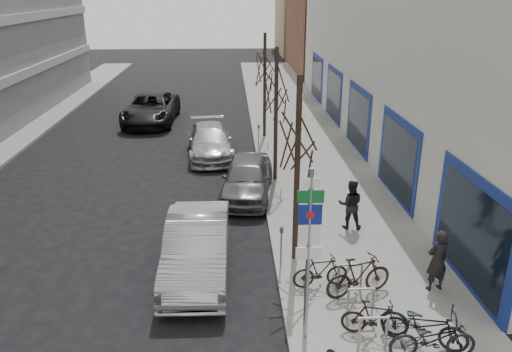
{
  "coord_description": "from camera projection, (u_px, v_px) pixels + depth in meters",
  "views": [
    {
      "loc": [
        0.8,
        -9.26,
        7.55
      ],
      "look_at": [
        1.57,
        5.47,
        2.0
      ],
      "focal_mm": 35.0,
      "sensor_mm": 36.0,
      "label": 1
    }
  ],
  "objects": [
    {
      "name": "pedestrian_far",
      "position": [
        350.0,
        204.0,
        16.21
      ],
      "size": [
        0.68,
        0.52,
        1.68
      ],
      "primitive_type": "imported",
      "rotation": [
        0.0,
        0.0,
        2.97
      ],
      "color": "black",
      "rests_on": "sidewalk_east"
    },
    {
      "name": "tree_mid",
      "position": [
        276.0,
        84.0,
        19.31
      ],
      "size": [
        1.8,
        1.8,
        5.5
      ],
      "color": "black",
      "rests_on": "ground"
    },
    {
      "name": "lane_car",
      "position": [
        151.0,
        108.0,
        29.78
      ],
      "size": [
        3.04,
        6.26,
        1.72
      ],
      "primitive_type": "imported",
      "rotation": [
        0.0,
        0.0,
        -0.03
      ],
      "color": "black",
      "rests_on": "ground"
    },
    {
      "name": "meter_back",
      "position": [
        259.0,
        135.0,
        24.15
      ],
      "size": [
        0.1,
        0.08,
        1.27
      ],
      "color": "gray",
      "rests_on": "sidewalk_east"
    },
    {
      "name": "bike_mid_curb",
      "position": [
        425.0,
        321.0,
        10.91
      ],
      "size": [
        1.94,
        1.42,
        1.16
      ],
      "primitive_type": "imported",
      "rotation": [
        0.0,
        0.0,
        1.07
      ],
      "color": "black",
      "rests_on": "sidewalk_east"
    },
    {
      "name": "bike_far_inner",
      "position": [
        359.0,
        276.0,
        12.67
      ],
      "size": [
        1.94,
        1.07,
        1.13
      ],
      "primitive_type": "imported",
      "rotation": [
        0.0,
        0.0,
        1.86
      ],
      "color": "black",
      "rests_on": "sidewalk_east"
    },
    {
      "name": "meter_front",
      "position": [
        281.0,
        243.0,
        13.86
      ],
      "size": [
        0.1,
        0.08,
        1.27
      ],
      "color": "gray",
      "rests_on": "sidewalk_east"
    },
    {
      "name": "tan_building_far",
      "position": [
        331.0,
        15.0,
        61.77
      ],
      "size": [
        13.0,
        12.0,
        9.0
      ],
      "primitive_type": "cube",
      "color": "#937A5B",
      "rests_on": "ground"
    },
    {
      "name": "bike_rack",
      "position": [
        361.0,
        300.0,
        11.79
      ],
      "size": [
        0.66,
        2.26,
        0.83
      ],
      "color": "gray",
      "rests_on": "sidewalk_east"
    },
    {
      "name": "bike_near_right",
      "position": [
        375.0,
        318.0,
        11.2
      ],
      "size": [
        1.58,
        0.83,
        0.92
      ],
      "primitive_type": "imported",
      "rotation": [
        0.0,
        0.0,
        1.3
      ],
      "color": "black",
      "rests_on": "sidewalk_east"
    },
    {
      "name": "bike_mid_inner",
      "position": [
        321.0,
        271.0,
        13.07
      ],
      "size": [
        1.55,
        0.63,
        0.92
      ],
      "primitive_type": "imported",
      "rotation": [
        0.0,
        0.0,
        1.69
      ],
      "color": "black",
      "rests_on": "sidewalk_east"
    },
    {
      "name": "ground",
      "position": [
        199.0,
        345.0,
        11.28
      ],
      "size": [
        120.0,
        120.0,
        0.0
      ],
      "primitive_type": "plane",
      "color": "black",
      "rests_on": "ground"
    },
    {
      "name": "tree_near",
      "position": [
        298.0,
        127.0,
        13.23
      ],
      "size": [
        1.8,
        1.8,
        5.5
      ],
      "color": "black",
      "rests_on": "ground"
    },
    {
      "name": "brick_building_far",
      "position": [
        356.0,
        28.0,
        47.89
      ],
      "size": [
        12.0,
        14.0,
        8.0
      ],
      "primitive_type": "cube",
      "color": "brown",
      "rests_on": "ground"
    },
    {
      "name": "sidewalk_east",
      "position": [
        320.0,
        180.0,
        20.82
      ],
      "size": [
        5.0,
        70.0,
        0.15
      ],
      "primitive_type": "cube",
      "color": "slate",
      "rests_on": "ground"
    },
    {
      "name": "parked_car_mid",
      "position": [
        247.0,
        178.0,
        19.1
      ],
      "size": [
        2.4,
        4.7,
        1.53
      ],
      "primitive_type": "imported",
      "rotation": [
        0.0,
        0.0,
        -0.13
      ],
      "color": "#535258",
      "rests_on": "ground"
    },
    {
      "name": "highway_sign_pole",
      "position": [
        309.0,
        246.0,
        10.52
      ],
      "size": [
        0.55,
        0.1,
        4.2
      ],
      "color": "gray",
      "rests_on": "ground"
    },
    {
      "name": "parked_car_back",
      "position": [
        210.0,
        141.0,
        23.78
      ],
      "size": [
        2.46,
        5.18,
        1.46
      ],
      "primitive_type": "imported",
      "rotation": [
        0.0,
        0.0,
        0.08
      ],
      "color": "#A4A4A9",
      "rests_on": "ground"
    },
    {
      "name": "parked_car_front",
      "position": [
        197.0,
        247.0,
        13.9
      ],
      "size": [
        1.77,
        4.91,
        1.61
      ],
      "primitive_type": "imported",
      "rotation": [
        0.0,
        0.0,
        -0.01
      ],
      "color": "#AAAAAF",
      "rests_on": "ground"
    },
    {
      "name": "tree_far",
      "position": [
        265.0,
        61.0,
        25.38
      ],
      "size": [
        1.8,
        1.8,
        5.5
      ],
      "color": "black",
      "rests_on": "ground"
    },
    {
      "name": "bike_far_curb",
      "position": [
        433.0,
        336.0,
        10.47
      ],
      "size": [
        1.87,
        0.61,
        1.13
      ],
      "primitive_type": "imported",
      "rotation": [
        0.0,
        0.0,
        1.55
      ],
      "color": "black",
      "rests_on": "sidewalk_east"
    },
    {
      "name": "meter_mid",
      "position": [
        267.0,
        174.0,
        19.0
      ],
      "size": [
        0.1,
        0.08,
        1.27
      ],
      "color": "gray",
      "rests_on": "sidewalk_east"
    },
    {
      "name": "pedestrian_near",
      "position": [
        437.0,
        260.0,
        12.82
      ],
      "size": [
        0.71,
        0.55,
        1.71
      ],
      "primitive_type": "imported",
      "rotation": [
        0.0,
        0.0,
        3.4
      ],
      "color": "black",
      "rests_on": "sidewalk_east"
    }
  ]
}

